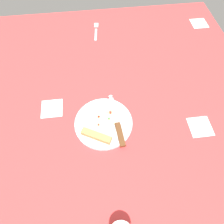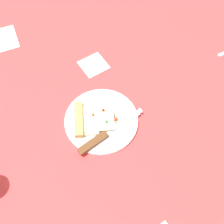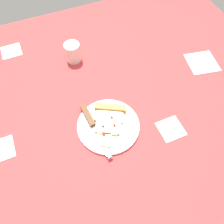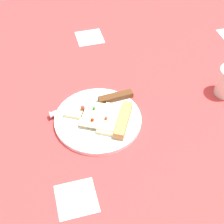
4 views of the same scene
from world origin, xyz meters
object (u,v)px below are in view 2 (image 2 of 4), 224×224
plate (101,120)px  napkin (0,40)px  pizza_slice (93,119)px  knife (105,135)px

plate → napkin: size_ratio=1.81×
plate → pizza_slice: pizza_slice is taller
napkin → plate: bearing=-74.8°
pizza_slice → knife: (0.28, -6.70, -0.18)cm
plate → knife: 5.94cm
knife → napkin: size_ratio=1.85×
plate → knife: size_ratio=0.97×
plate → napkin: (-14.16, 52.16, -0.40)cm
pizza_slice → knife: bearing=30.9°
plate → knife: (-2.01, -5.46, 1.20)cm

